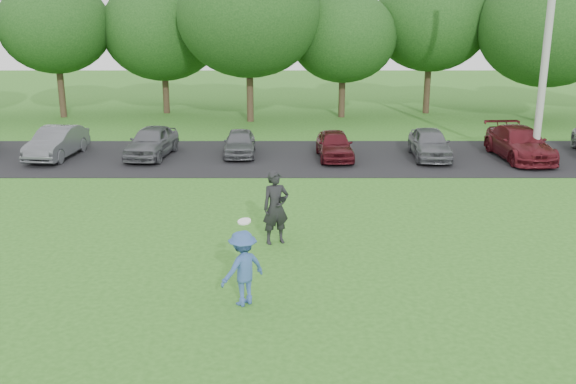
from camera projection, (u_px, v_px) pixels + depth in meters
name	position (u px, v px, depth m)	size (l,w,h in m)	color
ground	(288.00, 296.00, 13.69)	(100.00, 100.00, 0.00)	#2E651C
parking_lot	(288.00, 157.00, 26.17)	(32.00, 6.50, 0.03)	black
utility_pole	(549.00, 25.00, 23.89)	(0.28, 0.28, 10.52)	#A2A29D
frisbee_player	(243.00, 268.00, 13.12)	(1.17, 1.12, 1.90)	#355495
camera_bystander	(276.00, 207.00, 16.51)	(0.82, 0.68, 1.93)	black
parked_cars	(343.00, 143.00, 25.95)	(28.14, 4.83, 1.26)	black
tree_row	(316.00, 26.00, 34.18)	(42.39, 9.85, 8.64)	#38281C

